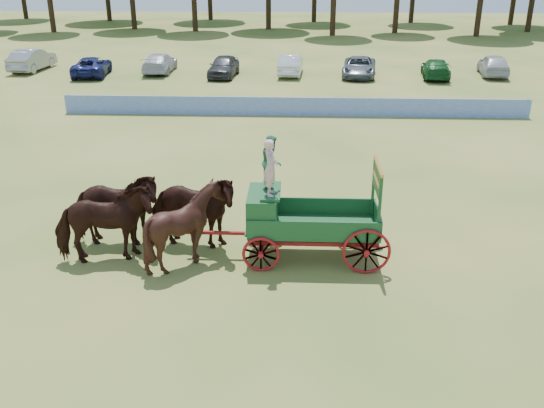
{
  "coord_description": "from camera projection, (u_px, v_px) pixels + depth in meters",
  "views": [
    {
      "loc": [
        -0.79,
        -15.31,
        8.58
      ],
      "look_at": [
        -1.55,
        2.03,
        1.3
      ],
      "focal_mm": 40.0,
      "sensor_mm": 36.0,
      "label": 1
    }
  ],
  "objects": [
    {
      "name": "sponsor_banner",
      "position": [
        294.0,
        107.0,
        33.81
      ],
      "size": [
        26.0,
        0.08,
        1.05
      ],
      "primitive_type": "cube",
      "color": "#2147B7",
      "rests_on": "ground"
    },
    {
      "name": "horse_wheel_right",
      "position": [
        192.0,
        211.0,
        18.53
      ],
      "size": [
        3.04,
        1.71,
        2.43
      ],
      "primitive_type": "imported",
      "rotation": [
        0.0,
        0.0,
        1.43
      ],
      "color": "black",
      "rests_on": "ground"
    },
    {
      "name": "farm_dray",
      "position": [
        288.0,
        206.0,
        17.76
      ],
      "size": [
        6.0,
        2.0,
        3.79
      ],
      "color": "maroon",
      "rests_on": "ground"
    },
    {
      "name": "ground",
      "position": [
        323.0,
        274.0,
        17.39
      ],
      "size": [
        160.0,
        160.0,
        0.0
      ],
      "primitive_type": "plane",
      "color": "#A08A48",
      "rests_on": "ground"
    },
    {
      "name": "horse_lead_left",
      "position": [
        104.0,
        224.0,
        17.62
      ],
      "size": [
        3.11,
        1.98,
        2.43
      ],
      "primitive_type": "imported",
      "rotation": [
        0.0,
        0.0,
        1.82
      ],
      "color": "black",
      "rests_on": "ground"
    },
    {
      "name": "parked_cars",
      "position": [
        285.0,
        65.0,
        44.71
      ],
      "size": [
        51.81,
        7.32,
        1.65
      ],
      "color": "silver",
      "rests_on": "ground"
    },
    {
      "name": "horse_lead_right",
      "position": [
        115.0,
        210.0,
        18.63
      ],
      "size": [
        2.93,
        1.43,
        2.43
      ],
      "primitive_type": "imported",
      "rotation": [
        0.0,
        0.0,
        1.61
      ],
      "color": "black",
      "rests_on": "ground"
    },
    {
      "name": "horse_wheel_left",
      "position": [
        186.0,
        226.0,
        17.52
      ],
      "size": [
        2.23,
        1.99,
        2.44
      ],
      "primitive_type": "imported",
      "rotation": [
        0.0,
        0.0,
        1.58
      ],
      "color": "black",
      "rests_on": "ground"
    }
  ]
}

